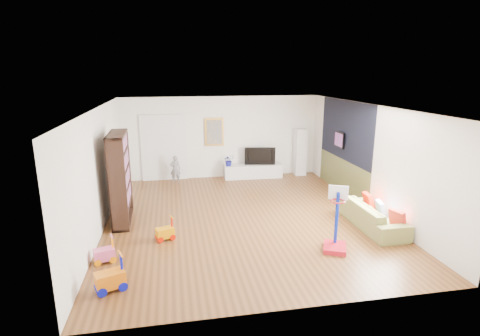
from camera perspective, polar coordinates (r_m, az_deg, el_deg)
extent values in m
cube|color=brown|center=(9.28, 0.45, -7.50)|extent=(6.50, 7.50, 0.00)
cube|color=white|center=(8.64, 0.49, 9.34)|extent=(6.50, 7.50, 0.00)
cube|color=white|center=(12.49, -2.82, 4.67)|extent=(6.50, 0.00, 2.70)
cube|color=silver|center=(5.41, 8.15, -8.79)|extent=(6.50, 0.00, 2.70)
cube|color=silver|center=(8.86, -20.64, -0.34)|extent=(0.00, 7.50, 2.70)
cube|color=silver|center=(9.99, 19.10, 1.40)|extent=(0.00, 7.50, 2.70)
cube|color=black|center=(11.11, 15.73, 5.54)|extent=(0.01, 3.20, 1.70)
cube|color=brown|center=(11.39, 15.27, -1.18)|extent=(0.01, 3.20, 1.00)
cube|color=white|center=(12.40, -11.52, 2.92)|extent=(1.45, 0.06, 2.10)
cube|color=gold|center=(12.39, -3.95, 5.51)|extent=(0.62, 0.06, 0.92)
cube|color=#7F3F8C|center=(11.31, 14.89, 4.20)|extent=(0.04, 0.56, 0.46)
cube|color=silver|center=(12.60, 1.99, -0.47)|extent=(1.95, 0.54, 0.45)
cube|color=white|center=(12.99, 9.14, 2.41)|extent=(0.38, 0.38, 1.59)
cube|color=black|center=(9.17, -17.80, -1.49)|extent=(0.42, 1.46, 2.12)
imported|color=olive|center=(9.13, 19.65, -6.90)|extent=(0.75, 1.92, 0.56)
cube|color=#AF1422|center=(7.67, 14.52, -7.63)|extent=(0.63, 0.68, 1.30)
cube|color=orange|center=(8.17, -11.38, -9.08)|extent=(0.42, 0.33, 0.49)
cube|color=orange|center=(6.63, -19.24, -14.93)|extent=(0.53, 0.43, 0.61)
cube|color=#DF568C|center=(7.57, -20.04, -11.65)|extent=(0.43, 0.33, 0.50)
imported|color=slate|center=(12.15, -9.83, -0.16)|extent=(0.34, 0.23, 0.89)
imported|color=black|center=(12.57, 3.03, 1.92)|extent=(1.03, 0.30, 0.59)
imported|color=navy|center=(12.31, -1.71, 1.20)|extent=(0.41, 0.38, 0.39)
cube|color=red|center=(8.72, 22.85, -7.07)|extent=(0.20, 0.38, 0.37)
cube|color=silver|center=(9.12, 20.68, -5.91)|extent=(0.18, 0.38, 0.37)
cube|color=#BE1402|center=(9.59, 18.95, -4.77)|extent=(0.13, 0.39, 0.38)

